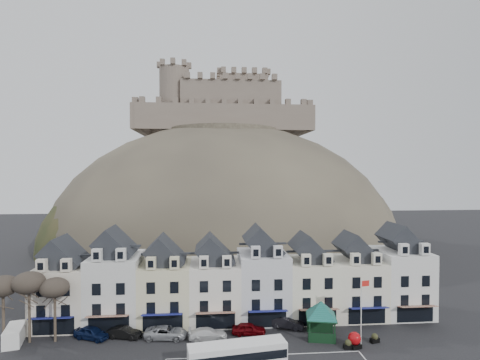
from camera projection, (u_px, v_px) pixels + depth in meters
name	position (u px, v px, depth m)	size (l,w,h in m)	color
townhouse_terrace	(240.00, 281.00, 52.92)	(54.40, 9.35, 11.80)	beige
castle_hill	(228.00, 244.00, 105.93)	(100.00, 76.00, 68.00)	#3B362D
castle	(225.00, 106.00, 111.77)	(50.20, 22.20, 22.00)	#6B5D51
tree_left_far	(3.00, 287.00, 45.01)	(3.61, 3.61, 8.24)	#332A20
tree_left_mid	(29.00, 283.00, 45.25)	(3.78, 3.78, 8.64)	#332A20
tree_left_near	(55.00, 288.00, 45.52)	(3.43, 3.43, 7.84)	#332A20
bus	(237.00, 355.00, 39.01)	(10.55, 3.88, 2.91)	#262628
bus_shelter	(321.00, 309.00, 46.57)	(7.14, 7.14, 4.64)	black
red_buoy	(355.00, 340.00, 44.07)	(1.56, 1.56, 1.84)	black
flagpole	(362.00, 307.00, 44.94)	(1.12, 0.30, 7.88)	silver
white_van	(15.00, 335.00, 45.27)	(2.91, 4.65, 1.97)	white
planter_west	(348.00, 344.00, 43.77)	(1.13, 0.77, 1.10)	black
planter_east	(375.00, 338.00, 45.37)	(1.23, 0.85, 1.12)	black
car_navy	(92.00, 333.00, 46.34)	(1.82, 4.54, 1.55)	#0A1536
car_black	(124.00, 333.00, 46.56)	(1.46, 4.19, 1.38)	black
car_silver	(166.00, 332.00, 46.51)	(2.43, 5.18, 1.46)	#A1A3A9
car_white	(208.00, 334.00, 46.22)	(1.94, 4.78, 1.39)	white
car_maroon	(249.00, 329.00, 47.61)	(1.73, 4.31, 1.47)	#560409
car_charcoal	(287.00, 322.00, 49.57)	(1.58, 4.54, 1.50)	black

